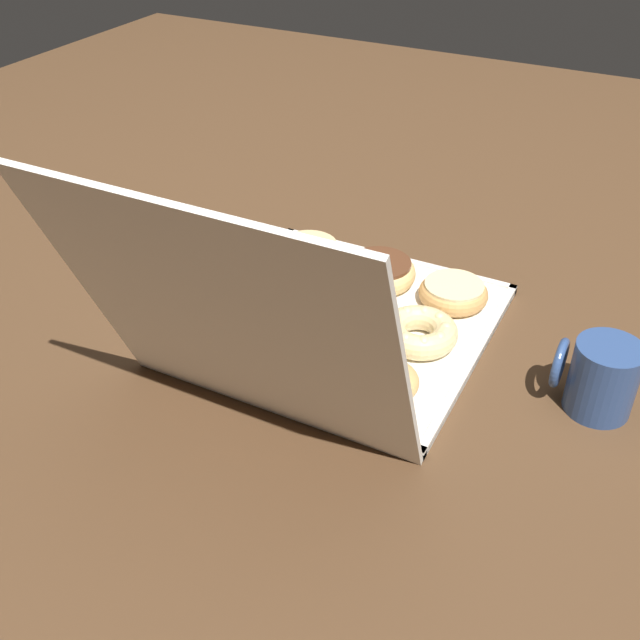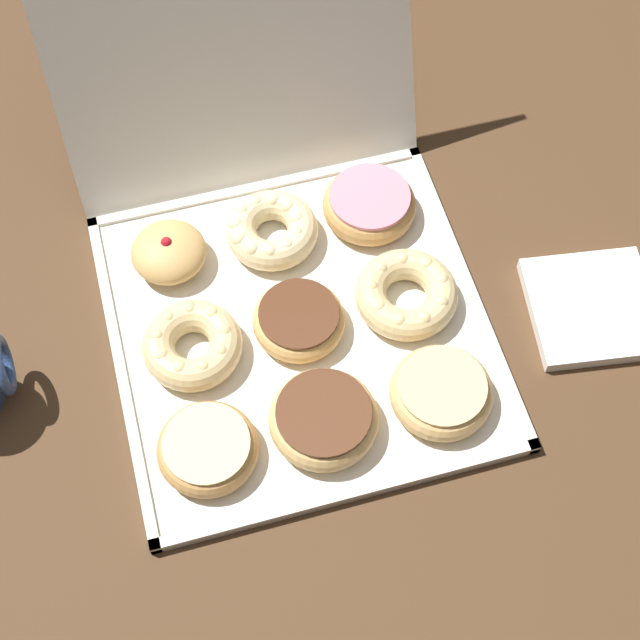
# 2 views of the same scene
# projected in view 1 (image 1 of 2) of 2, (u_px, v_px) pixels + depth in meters

# --- Properties ---
(ground_plane) EXTENTS (3.00, 3.00, 0.00)m
(ground_plane) POSITION_uv_depth(u_px,v_px,m) (342.00, 326.00, 1.18)
(ground_plane) COLOR #4C331E
(donut_box) EXTENTS (0.43, 0.43, 0.01)m
(donut_box) POSITION_uv_depth(u_px,v_px,m) (342.00, 323.00, 1.17)
(donut_box) COLOR silver
(donut_box) RESTS_ON ground
(box_lid_open) EXTENTS (0.43, 0.17, 0.38)m
(box_lid_open) POSITION_uv_depth(u_px,v_px,m) (229.00, 326.00, 0.85)
(box_lid_open) COLOR silver
(box_lid_open) RESTS_ON ground
(glazed_ring_donut_0) EXTENTS (0.11, 0.11, 0.03)m
(glazed_ring_donut_0) POSITION_uv_depth(u_px,v_px,m) (453.00, 293.00, 1.20)
(glazed_ring_donut_0) COLOR tan
(glazed_ring_donut_0) RESTS_ON donut_box
(chocolate_frosted_donut_1) EXTENTS (0.12, 0.12, 0.04)m
(chocolate_frosted_donut_1) POSITION_uv_depth(u_px,v_px,m) (379.00, 272.00, 1.25)
(chocolate_frosted_donut_1) COLOR #E5B770
(chocolate_frosted_donut_1) RESTS_ON donut_box
(glazed_ring_donut_2) EXTENTS (0.12, 0.12, 0.04)m
(glazed_ring_donut_2) POSITION_uv_depth(u_px,v_px,m) (309.00, 253.00, 1.30)
(glazed_ring_donut_2) COLOR #E5B770
(glazed_ring_donut_2) RESTS_ON donut_box
(cruller_donut_3) EXTENTS (0.12, 0.12, 0.04)m
(cruller_donut_3) POSITION_uv_depth(u_px,v_px,m) (419.00, 332.00, 1.11)
(cruller_donut_3) COLOR #EACC8C
(cruller_donut_3) RESTS_ON donut_box
(chocolate_frosted_donut_4) EXTENTS (0.11, 0.11, 0.04)m
(chocolate_frosted_donut_4) POSITION_uv_depth(u_px,v_px,m) (340.00, 311.00, 1.16)
(chocolate_frosted_donut_4) COLOR tan
(chocolate_frosted_donut_4) RESTS_ON donut_box
(cruller_donut_5) EXTENTS (0.12, 0.12, 0.04)m
(cruller_donut_5) POSITION_uv_depth(u_px,v_px,m) (270.00, 288.00, 1.21)
(cruller_donut_5) COLOR #EACC8C
(cruller_donut_5) RESTS_ON donut_box
(jelly_filled_donut_6) EXTENTS (0.09, 0.09, 0.05)m
(jelly_filled_donut_6) POSITION_uv_depth(u_px,v_px,m) (386.00, 381.00, 1.02)
(jelly_filled_donut_6) COLOR tan
(jelly_filled_donut_6) RESTS_ON donut_box
(cruller_donut_7) EXTENTS (0.11, 0.11, 0.04)m
(cruller_donut_7) POSITION_uv_depth(u_px,v_px,m) (306.00, 356.00, 1.06)
(cruller_donut_7) COLOR beige
(cruller_donut_7) RESTS_ON donut_box
(pink_frosted_donut_8) EXTENTS (0.12, 0.12, 0.04)m
(pink_frosted_donut_8) POSITION_uv_depth(u_px,v_px,m) (226.00, 333.00, 1.11)
(pink_frosted_donut_8) COLOR tan
(pink_frosted_donut_8) RESTS_ON donut_box
(coffee_mug) EXTENTS (0.11, 0.09, 0.10)m
(coffee_mug) POSITION_uv_depth(u_px,v_px,m) (601.00, 376.00, 0.99)
(coffee_mug) COLOR navy
(coffee_mug) RESTS_ON ground
(napkin_stack) EXTENTS (0.17, 0.17, 0.02)m
(napkin_stack) POSITION_uv_depth(u_px,v_px,m) (186.00, 252.00, 1.35)
(napkin_stack) COLOR white
(napkin_stack) RESTS_ON ground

